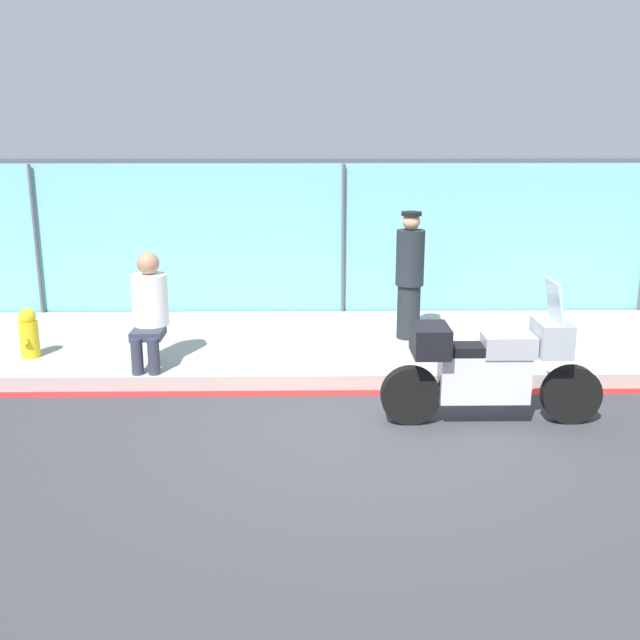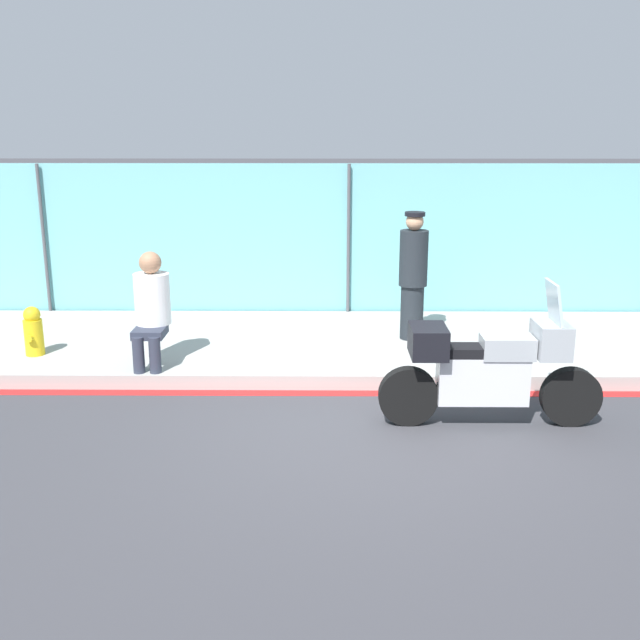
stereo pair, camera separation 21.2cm
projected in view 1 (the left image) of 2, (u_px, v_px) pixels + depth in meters
name	position (u px, v px, depth m)	size (l,w,h in m)	color
ground_plane	(362.00, 433.00, 7.46)	(120.00, 120.00, 0.00)	#38383D
sidewalk	(348.00, 345.00, 10.12)	(34.34, 3.09, 0.17)	#9E9E99
curb_paint_stripe	(355.00, 393.00, 8.57)	(34.34, 0.18, 0.01)	red
storefront_fence	(343.00, 244.00, 11.42)	(32.63, 0.17, 2.42)	#6BB2B7
motorcycle	(490.00, 367.00, 7.57)	(2.26, 0.50, 1.50)	black
officer_standing	(410.00, 274.00, 9.94)	(0.38, 0.38, 1.71)	#1E2328
person_seated_on_curb	(149.00, 304.00, 8.85)	(0.43, 0.71, 1.36)	#2D3342
fire_hydrant	(29.00, 333.00, 9.24)	(0.23, 0.29, 0.62)	gold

